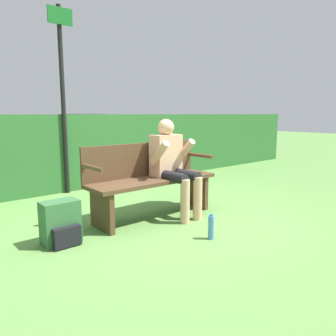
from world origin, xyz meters
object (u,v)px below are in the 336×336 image
at_px(backpack, 61,224).
at_px(parked_car, 83,126).
at_px(signpost, 63,91).
at_px(person_seated, 172,162).
at_px(water_bottle, 211,227).
at_px(park_bench, 150,179).

distance_m(backpack, parked_car, 15.78).
distance_m(backpack, signpost, 2.64).
height_order(backpack, parked_car, parked_car).
height_order(person_seated, parked_car, parked_car).
bearing_deg(signpost, water_bottle, -84.24).
height_order(backpack, water_bottle, backpack).
xyz_separation_m(person_seated, water_bottle, (-0.24, -0.89, -0.56)).
relative_size(signpost, parked_car, 0.64).
xyz_separation_m(park_bench, signpost, (-0.29, 1.87, 1.16)).
bearing_deg(park_bench, parked_car, 67.10).
height_order(park_bench, water_bottle, park_bench).
xyz_separation_m(signpost, parked_car, (6.18, 12.07, -1.02)).
bearing_deg(parked_car, backpack, -107.87).
relative_size(person_seated, water_bottle, 4.59).
height_order(backpack, signpost, signpost).
bearing_deg(park_bench, water_bottle, -89.72).
bearing_deg(backpack, person_seated, 0.25).
xyz_separation_m(water_bottle, parked_car, (5.88, 14.97, 0.49)).
xyz_separation_m(person_seated, parked_car, (5.65, 14.08, -0.07)).
relative_size(park_bench, backpack, 3.89).
height_order(park_bench, person_seated, person_seated).
distance_m(signpost, parked_car, 13.60).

